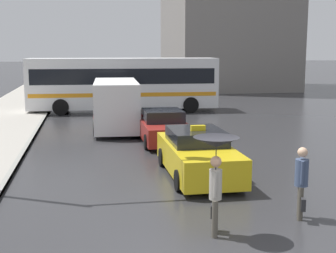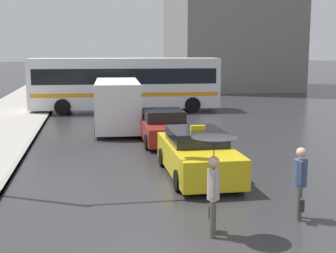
{
  "view_description": "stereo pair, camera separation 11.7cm",
  "coord_description": "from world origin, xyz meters",
  "px_view_note": "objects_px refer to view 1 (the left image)",
  "views": [
    {
      "loc": [
        -2.22,
        -7.7,
        3.83
      ],
      "look_at": [
        0.32,
        6.81,
        1.4
      ],
      "focal_mm": 50.0,
      "sensor_mm": 36.0,
      "label": 1
    },
    {
      "loc": [
        -2.1,
        -7.72,
        3.83
      ],
      "look_at": [
        0.32,
        6.81,
        1.4
      ],
      "focal_mm": 50.0,
      "sensor_mm": 36.0,
      "label": 2
    }
  ],
  "objects_px": {
    "sedan_red": "(163,128)",
    "traffic_light": "(21,26)",
    "ambulance_van": "(116,103)",
    "pedestrian_man": "(302,178)",
    "pedestrian_with_umbrella": "(216,158)",
    "city_bus": "(123,82)",
    "taxi": "(197,154)"
  },
  "relations": [
    {
      "from": "pedestrian_man",
      "to": "sedan_red",
      "type": "bearing_deg",
      "value": -147.9
    },
    {
      "from": "pedestrian_with_umbrella",
      "to": "city_bus",
      "type": "bearing_deg",
      "value": 19.02
    },
    {
      "from": "ambulance_van",
      "to": "pedestrian_with_umbrella",
      "type": "bearing_deg",
      "value": 97.64
    },
    {
      "from": "sedan_red",
      "to": "taxi",
      "type": "bearing_deg",
      "value": 91.86
    },
    {
      "from": "city_bus",
      "to": "traffic_light",
      "type": "bearing_deg",
      "value": -11.72
    },
    {
      "from": "taxi",
      "to": "pedestrian_with_umbrella",
      "type": "height_order",
      "value": "pedestrian_with_umbrella"
    },
    {
      "from": "pedestrian_with_umbrella",
      "to": "traffic_light",
      "type": "distance_m",
      "value": 6.37
    },
    {
      "from": "ambulance_van",
      "to": "sedan_red",
      "type": "bearing_deg",
      "value": 119.22
    },
    {
      "from": "pedestrian_man",
      "to": "ambulance_van",
      "type": "bearing_deg",
      "value": -143.08
    },
    {
      "from": "pedestrian_with_umbrella",
      "to": "traffic_light",
      "type": "xyz_separation_m",
      "value": [
        -4.17,
        3.93,
        2.78
      ]
    },
    {
      "from": "taxi",
      "to": "sedan_red",
      "type": "xyz_separation_m",
      "value": [
        -0.17,
        5.34,
        -0.04
      ]
    },
    {
      "from": "sedan_red",
      "to": "ambulance_van",
      "type": "xyz_separation_m",
      "value": [
        -1.73,
        3.46,
        0.68
      ]
    },
    {
      "from": "city_bus",
      "to": "traffic_light",
      "type": "relative_size",
      "value": 1.82
    },
    {
      "from": "sedan_red",
      "to": "pedestrian_man",
      "type": "bearing_deg",
      "value": 99.86
    },
    {
      "from": "taxi",
      "to": "pedestrian_with_umbrella",
      "type": "bearing_deg",
      "value": 81.0
    },
    {
      "from": "ambulance_van",
      "to": "pedestrian_man",
      "type": "distance_m",
      "value": 13.24
    },
    {
      "from": "sedan_red",
      "to": "city_bus",
      "type": "relative_size",
      "value": 0.35
    },
    {
      "from": "sedan_red",
      "to": "pedestrian_with_umbrella",
      "type": "relative_size",
      "value": 1.95
    },
    {
      "from": "taxi",
      "to": "city_bus",
      "type": "relative_size",
      "value": 0.39
    },
    {
      "from": "sedan_red",
      "to": "city_bus",
      "type": "height_order",
      "value": "city_bus"
    },
    {
      "from": "ambulance_van",
      "to": "pedestrian_man",
      "type": "height_order",
      "value": "ambulance_van"
    },
    {
      "from": "taxi",
      "to": "traffic_light",
      "type": "bearing_deg",
      "value": 7.91
    },
    {
      "from": "ambulance_van",
      "to": "traffic_light",
      "type": "xyz_separation_m",
      "value": [
        -3.0,
        -9.47,
        3.12
      ]
    },
    {
      "from": "pedestrian_with_umbrella",
      "to": "traffic_light",
      "type": "bearing_deg",
      "value": 64.9
    },
    {
      "from": "sedan_red",
      "to": "traffic_light",
      "type": "bearing_deg",
      "value": 51.84
    },
    {
      "from": "ambulance_van",
      "to": "city_bus",
      "type": "height_order",
      "value": "city_bus"
    },
    {
      "from": "city_bus",
      "to": "pedestrian_man",
      "type": "relative_size",
      "value": 6.96
    },
    {
      "from": "sedan_red",
      "to": "ambulance_van",
      "type": "bearing_deg",
      "value": -63.42
    },
    {
      "from": "city_bus",
      "to": "pedestrian_with_umbrella",
      "type": "xyz_separation_m",
      "value": [
        0.28,
        -20.17,
        -0.18
      ]
    },
    {
      "from": "taxi",
      "to": "city_bus",
      "type": "distance_m",
      "value": 15.63
    },
    {
      "from": "taxi",
      "to": "ambulance_van",
      "type": "xyz_separation_m",
      "value": [
        -1.9,
        8.79,
        0.64
      ]
    },
    {
      "from": "ambulance_van",
      "to": "pedestrian_with_umbrella",
      "type": "xyz_separation_m",
      "value": [
        1.17,
        -13.41,
        0.34
      ]
    }
  ]
}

